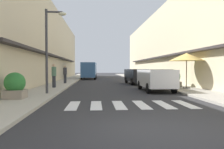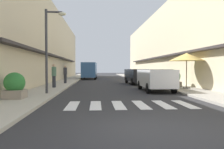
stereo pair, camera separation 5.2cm
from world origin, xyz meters
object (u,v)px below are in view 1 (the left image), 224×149
object	(u,v)px
planter_midblock	(173,78)
parked_car_near	(156,78)
pedestrian_walking_far	(54,75)
cafe_umbrella	(187,57)
planter_corner	(15,86)
pedestrian_walking_near	(65,74)
delivery_van	(89,69)
street_lamp	(50,41)
parked_car_mid	(137,75)

from	to	relation	value
planter_midblock	parked_car_near	bearing A→B (deg)	-132.30
parked_car_near	pedestrian_walking_far	world-z (taller)	pedestrian_walking_far
cafe_umbrella	planter_corner	size ratio (longest dim) A/B	2.04
pedestrian_walking_near	cafe_umbrella	bearing A→B (deg)	96.59
delivery_van	pedestrian_walking_near	xyz separation A→B (m)	(-1.96, -10.42, -0.38)
street_lamp	pedestrian_walking_far	bearing A→B (deg)	97.97
planter_midblock	planter_corner	bearing A→B (deg)	-148.37
parked_car_mid	delivery_van	world-z (taller)	delivery_van
street_lamp	pedestrian_walking_near	size ratio (longest dim) A/B	2.76
planter_midblock	pedestrian_walking_near	size ratio (longest dim) A/B	0.77
cafe_umbrella	pedestrian_walking_near	distance (m)	11.18
parked_car_near	planter_midblock	world-z (taller)	parked_car_near
planter_corner	planter_midblock	xyz separation A→B (m)	(9.82, 6.05, 0.05)
parked_car_mid	pedestrian_walking_near	distance (m)	6.96
delivery_van	street_lamp	world-z (taller)	street_lamp
delivery_van	cafe_umbrella	size ratio (longest dim) A/B	2.18
pedestrian_walking_near	pedestrian_walking_far	size ratio (longest dim) A/B	0.97
planter_corner	pedestrian_walking_far	bearing A→B (deg)	83.25
planter_corner	planter_midblock	size ratio (longest dim) A/B	0.92
planter_corner	planter_midblock	distance (m)	11.54
parked_car_near	delivery_van	bearing A→B (deg)	106.33
delivery_van	planter_corner	xyz separation A→B (m)	(-2.82, -20.89, -0.69)
street_lamp	planter_corner	world-z (taller)	street_lamp
pedestrian_walking_near	delivery_van	bearing A→B (deg)	-151.53
delivery_van	pedestrian_walking_far	bearing A→B (deg)	-98.06
parked_car_near	pedestrian_walking_far	xyz separation A→B (m)	(-7.12, 2.02, 0.13)
street_lamp	planter_midblock	xyz separation A→B (m)	(8.59, 4.01, -2.30)
parked_car_mid	planter_midblock	distance (m)	4.82
parked_car_near	planter_corner	bearing A→B (deg)	-153.80
parked_car_mid	planter_midblock	size ratio (longest dim) A/B	3.44
parked_car_near	pedestrian_walking_far	size ratio (longest dim) A/B	2.30
street_lamp	parked_car_mid	bearing A→B (deg)	51.87
planter_corner	delivery_van	bearing A→B (deg)	82.31
pedestrian_walking_near	street_lamp	bearing A→B (deg)	41.64
parked_car_mid	street_lamp	world-z (taller)	street_lamp
delivery_van	planter_corner	bearing A→B (deg)	-97.69
street_lamp	planter_corner	distance (m)	3.34
parked_car_near	parked_car_mid	size ratio (longest dim) A/B	0.89
delivery_van	planter_midblock	world-z (taller)	delivery_van
parked_car_near	street_lamp	bearing A→B (deg)	-164.63
parked_car_near	parked_car_mid	distance (m)	6.58
pedestrian_walking_near	planter_midblock	bearing A→B (deg)	102.86
parked_car_mid	cafe_umbrella	size ratio (longest dim) A/B	1.83
pedestrian_walking_far	pedestrian_walking_near	bearing A→B (deg)	-114.58
parked_car_near	planter_midblock	size ratio (longest dim) A/B	3.05
parked_car_mid	pedestrian_walking_far	xyz separation A→B (m)	(-7.12, -4.56, 0.13)
parked_car_near	planter_corner	xyz separation A→B (m)	(-7.82, -3.85, -0.20)
street_lamp	cafe_umbrella	bearing A→B (deg)	15.33
street_lamp	cafe_umbrella	distance (m)	9.35
parked_car_mid	planter_corner	xyz separation A→B (m)	(-7.82, -10.43, -0.20)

